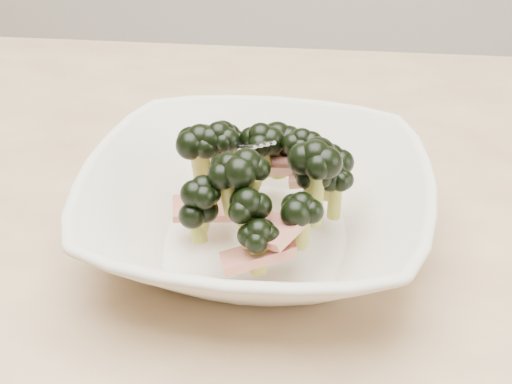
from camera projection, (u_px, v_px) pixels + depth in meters
dining_table at (147, 286)px, 0.71m from camera, size 1.20×0.80×0.75m
broccoli_dish at (257, 202)px, 0.59m from camera, size 0.30×0.30×0.12m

